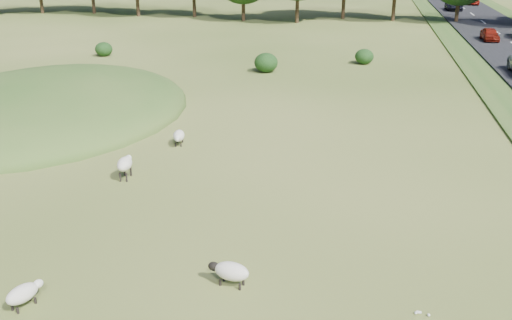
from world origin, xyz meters
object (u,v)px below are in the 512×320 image
(sheep_3, at_px, (230,271))
(car_1, at_px, (472,0))
(sheep_0, at_px, (125,164))
(sheep_4, at_px, (179,136))
(car_3, at_px, (454,6))
(car_4, at_px, (490,34))
(sheep_1, at_px, (23,293))

(sheep_3, distance_m, car_1, 82.47)
(sheep_0, bearing_deg, sheep_4, -17.54)
(sheep_3, xyz_separation_m, car_3, (15.44, 71.50, 0.40))
(sheep_4, relative_size, car_1, 0.30)
(sheep_3, xyz_separation_m, car_4, (15.44, 45.53, 0.39))
(car_4, bearing_deg, sheep_0, -119.24)
(sheep_4, height_order, car_1, car_1)
(car_3, height_order, car_4, car_3)
(car_4, bearing_deg, sheep_3, -108.74)
(car_1, relative_size, car_3, 0.95)
(sheep_1, distance_m, sheep_4, 13.50)
(sheep_3, relative_size, car_4, 0.37)
(sheep_4, distance_m, car_4, 39.87)
(sheep_0, distance_m, car_3, 68.05)
(car_3, xyz_separation_m, car_4, (0.00, -25.98, -0.01))
(car_1, xyz_separation_m, car_4, (-3.80, -34.67, -0.01))
(car_1, bearing_deg, car_4, 83.75)
(sheep_1, height_order, car_4, car_4)
(sheep_0, relative_size, sheep_1, 1.11)
(sheep_4, height_order, car_3, car_3)
(car_1, bearing_deg, sheep_4, 70.40)
(sheep_1, distance_m, sheep_3, 5.70)
(sheep_3, height_order, car_4, car_4)
(sheep_3, height_order, sheep_4, sheep_3)
(car_4, bearing_deg, sheep_1, -113.58)
(sheep_1, distance_m, car_1, 85.84)
(sheep_1, xyz_separation_m, sheep_4, (0.08, 13.50, 0.03))
(sheep_1, bearing_deg, car_1, 6.49)
(sheep_4, bearing_deg, car_4, 137.73)
(sheep_0, xyz_separation_m, car_1, (25.38, 73.23, 0.21))
(car_3, bearing_deg, sheep_1, -105.77)
(car_3, distance_m, car_4, 25.98)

